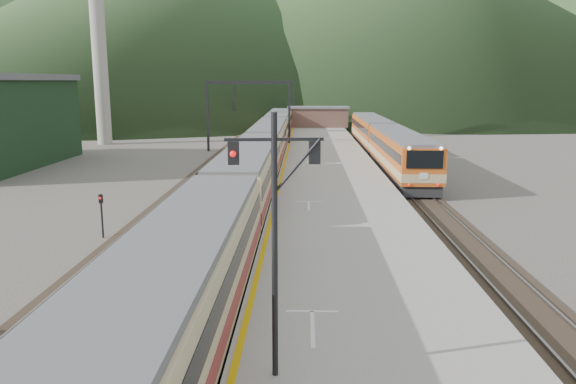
{
  "coord_description": "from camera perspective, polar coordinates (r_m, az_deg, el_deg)",
  "views": [
    {
      "loc": [
        3.54,
        -8.93,
        7.92
      ],
      "look_at": [
        2.66,
        20.94,
        2.0
      ],
      "focal_mm": 35.0,
      "sensor_mm": 36.0,
      "label": 1
    }
  ],
  "objects": [
    {
      "name": "main_train",
      "position": [
        46.85,
        -2.66,
        4.06
      ],
      "size": [
        3.07,
        84.18,
        3.75
      ],
      "color": "tan",
      "rests_on": "track_main"
    },
    {
      "name": "short_signal_c",
      "position": [
        30.16,
        -18.42,
        -1.74
      ],
      "size": [
        0.27,
        0.24,
        2.27
      ],
      "color": "black",
      "rests_on": "ground"
    },
    {
      "name": "track_main",
      "position": [
        49.68,
        -2.42,
        2.1
      ],
      "size": [
        2.6,
        200.0,
        0.23
      ],
      "color": "black",
      "rests_on": "ground"
    },
    {
      "name": "hill_d",
      "position": [
        278.59,
        -25.47,
        14.18
      ],
      "size": [
        200.0,
        200.0,
        55.0
      ],
      "primitive_type": "cone",
      "color": "#2D4D29",
      "rests_on": "ground"
    },
    {
      "name": "hill_a",
      "position": [
        204.83,
        -11.1,
        17.19
      ],
      "size": [
        180.0,
        180.0,
        60.0
      ],
      "primitive_type": "cone",
      "color": "#2D4D29",
      "rests_on": "ground"
    },
    {
      "name": "hill_b",
      "position": [
        242.2,
        8.36,
        18.1
      ],
      "size": [
        220.0,
        220.0,
        75.0
      ],
      "primitive_type": "cone",
      "color": "#2D4D29",
      "rests_on": "ground"
    },
    {
      "name": "gantry_far",
      "position": [
        89.19,
        -2.46,
        9.69
      ],
      "size": [
        9.55,
        0.25,
        8.0
      ],
      "color": "black",
      "rests_on": "ground"
    },
    {
      "name": "second_train",
      "position": [
        57.93,
        9.62,
        5.21
      ],
      "size": [
        2.95,
        40.12,
        3.6
      ],
      "color": "#C8561A",
      "rests_on": "track_second"
    },
    {
      "name": "track_second",
      "position": [
        50.19,
        10.8,
        2.0
      ],
      "size": [
        2.6,
        200.0,
        0.23
      ],
      "color": "black",
      "rests_on": "ground"
    },
    {
      "name": "station_shed",
      "position": [
        87.12,
        3.07,
        7.66
      ],
      "size": [
        9.4,
        4.4,
        3.1
      ],
      "color": "brown",
      "rests_on": "platform"
    },
    {
      "name": "track_far",
      "position": [
        50.29,
        -8.12,
        2.11
      ],
      "size": [
        2.6,
        200.0,
        0.23
      ],
      "color": "black",
      "rests_on": "ground"
    },
    {
      "name": "signal_mast",
      "position": [
        12.74,
        -1.38,
        -2.78
      ],
      "size": [
        2.2,
        0.37,
        6.25
      ],
      "color": "black",
      "rests_on": "platform"
    },
    {
      "name": "gantry_near",
      "position": [
        64.29,
        -4.07,
        9.09
      ],
      "size": [
        9.55,
        0.25,
        8.0
      ],
      "color": "black",
      "rests_on": "ground"
    },
    {
      "name": "platform",
      "position": [
        47.56,
        4.15,
        2.2
      ],
      "size": [
        8.0,
        100.0,
        1.0
      ],
      "primitive_type": "cube",
      "color": "gray",
      "rests_on": "ground"
    },
    {
      "name": "short_signal_b",
      "position": [
        42.17,
        -7.47,
        2.3
      ],
      "size": [
        0.26,
        0.23,
        2.27
      ],
      "color": "black",
      "rests_on": "ground"
    },
    {
      "name": "smokestack",
      "position": [
        75.72,
        -18.78,
        15.99
      ],
      "size": [
        1.8,
        1.8,
        30.0
      ],
      "primitive_type": "cylinder",
      "color": "#9E998E",
      "rests_on": "ground"
    }
  ]
}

